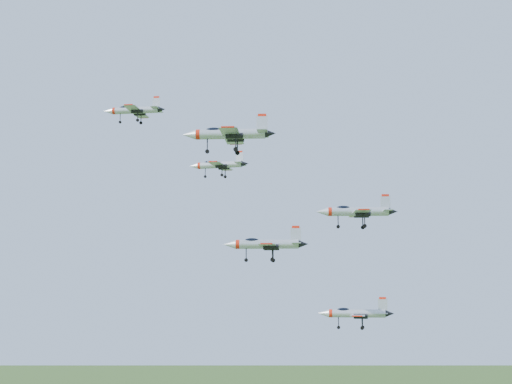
# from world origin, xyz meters

# --- Properties ---
(jet_lead) EXTENTS (13.09, 10.92, 3.50)m
(jet_lead) POSITION_xyz_m (-26.30, 16.85, 139.19)
(jet_lead) COLOR #B5BCC3
(jet_left_high) EXTENTS (10.72, 8.80, 2.87)m
(jet_left_high) POSITION_xyz_m (-3.02, 1.80, 124.10)
(jet_left_high) COLOR #B5BCC3
(jet_right_high) EXTENTS (12.93, 10.87, 3.47)m
(jet_right_high) POSITION_xyz_m (6.46, -22.81, 123.68)
(jet_right_high) COLOR #B5BCC3
(jet_left_low) EXTENTS (13.87, 11.73, 3.74)m
(jet_left_low) POSITION_xyz_m (20.02, 7.03, 115.83)
(jet_left_low) COLOR #B5BCC3
(jet_right_low) EXTENTS (12.14, 10.20, 3.26)m
(jet_right_low) POSITION_xyz_m (9.90, -15.97, 108.96)
(jet_right_low) COLOR #B5BCC3
(jet_trail) EXTENTS (11.71, 9.70, 3.13)m
(jet_trail) POSITION_xyz_m (20.82, -2.81, 98.98)
(jet_trail) COLOR #B5BCC3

